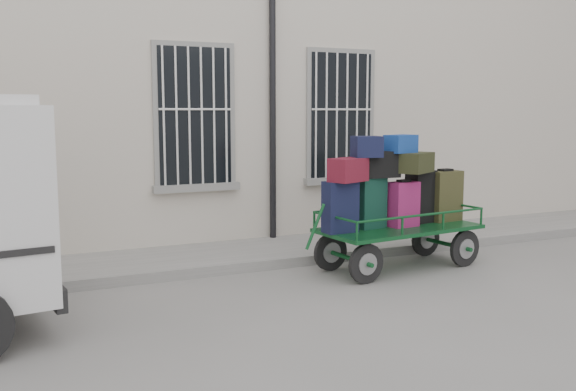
% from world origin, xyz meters
% --- Properties ---
extents(ground, '(80.00, 80.00, 0.00)m').
position_xyz_m(ground, '(0.00, 0.00, 0.00)').
color(ground, slate).
rests_on(ground, ground).
extents(building, '(24.00, 5.15, 6.00)m').
position_xyz_m(building, '(0.00, 5.50, 3.00)').
color(building, beige).
rests_on(building, ground).
extents(sidewalk, '(24.00, 1.70, 0.15)m').
position_xyz_m(sidewalk, '(0.00, 2.20, 0.07)').
color(sidewalk, gray).
rests_on(sidewalk, ground).
extents(luggage_cart, '(2.92, 1.38, 1.99)m').
position_xyz_m(luggage_cart, '(1.96, 0.69, 1.02)').
color(luggage_cart, black).
rests_on(luggage_cart, ground).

